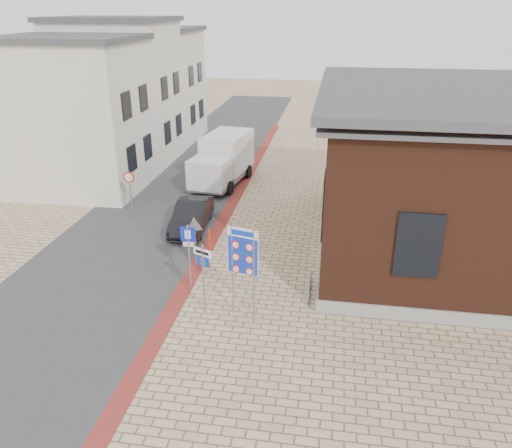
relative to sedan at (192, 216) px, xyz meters
The scene contains 16 objects.
ground 7.83m from the sedan, 65.78° to the right, with size 120.00×120.00×0.00m, color tan.
road_strip 8.24m from the sedan, 106.26° to the left, with size 7.00×60.00×0.02m, color #38383A.
curb_strip 3.19m from the sedan, 67.43° to the left, with size 0.60×40.00×0.02m, color maroon.
brick_building 12.52m from the sedan, ahead, with size 13.00×13.00×6.80m.
townhouse_near 9.84m from the sedan, 147.91° to the left, with size 7.40×6.40×8.30m.
townhouse_mid 13.95m from the sedan, 125.60° to the left, with size 7.40×6.40×9.10m.
townhouse_far 18.93m from the sedan, 114.77° to the left, with size 7.40×6.40×8.30m.
bike_rack 7.65m from the sedan, 40.02° to the right, with size 0.08×1.80×0.60m.
sedan is the anchor object (origin of this frame).
box_truck 6.78m from the sedan, 89.78° to the left, with size 2.96×5.69×2.84m.
border_sign 7.76m from the sedan, 60.77° to the right, with size 1.07×0.32×3.21m.
essen_sign 7.31m from the sedan, 70.59° to the right, with size 0.67×0.32×2.64m.
parking_sign 5.40m from the sedan, 74.69° to the right, with size 0.55×0.07×2.50m.
yield_sign 3.92m from the sedan, 71.63° to the right, with size 0.73×0.33×2.14m.
speed_sign 3.54m from the sedan, 164.95° to the left, with size 0.56×0.07×2.39m.
bollard 2.54m from the sedan, 56.47° to the right, with size 0.09×0.09×0.99m, color #FF330D.
Camera 1 is at (3.21, -13.68, 9.67)m, focal length 35.00 mm.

